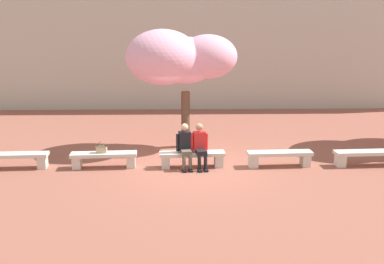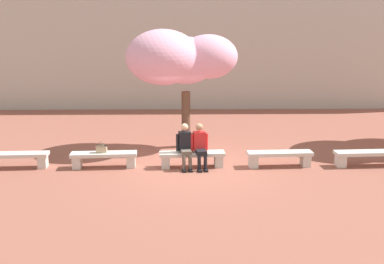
% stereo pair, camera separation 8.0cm
% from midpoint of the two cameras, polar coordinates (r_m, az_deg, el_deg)
% --- Properties ---
extents(ground_plane, '(100.00, 100.00, 0.00)m').
position_cam_midpoint_polar(ground_plane, '(13.11, -0.15, -4.46)').
color(ground_plane, '#8E5142').
extents(building_facade, '(28.00, 4.00, 7.85)m').
position_cam_midpoint_polar(building_facade, '(23.28, -0.76, 13.38)').
color(building_facade, '#B7B2A8').
rests_on(building_facade, ground).
extents(stone_bench_west_end, '(1.91, 0.52, 0.45)m').
position_cam_midpoint_polar(stone_bench_west_end, '(13.88, -21.74, -3.11)').
color(stone_bench_west_end, beige).
rests_on(stone_bench_west_end, ground).
extents(stone_bench_near_west, '(1.91, 0.52, 0.45)m').
position_cam_midpoint_polar(stone_bench_near_west, '(13.21, -11.30, -3.20)').
color(stone_bench_near_west, beige).
rests_on(stone_bench_near_west, ground).
extents(stone_bench_center, '(1.91, 0.52, 0.45)m').
position_cam_midpoint_polar(stone_bench_center, '(13.01, -0.15, -3.18)').
color(stone_bench_center, beige).
rests_on(stone_bench_center, ground).
extents(stone_bench_near_east, '(1.91, 0.52, 0.45)m').
position_cam_midpoint_polar(stone_bench_near_east, '(13.31, 10.90, -3.04)').
color(stone_bench_near_east, beige).
rests_on(stone_bench_near_east, ground).
extents(stone_bench_east_end, '(1.91, 0.52, 0.45)m').
position_cam_midpoint_polar(stone_bench_east_end, '(14.07, 21.11, -2.82)').
color(stone_bench_east_end, beige).
rests_on(stone_bench_east_end, ground).
extents(person_seated_left, '(0.50, 0.72, 1.29)m').
position_cam_midpoint_polar(person_seated_left, '(12.85, -1.04, -1.58)').
color(person_seated_left, black).
rests_on(person_seated_left, ground).
extents(person_seated_right, '(0.50, 0.73, 1.29)m').
position_cam_midpoint_polar(person_seated_right, '(12.86, 0.85, -1.57)').
color(person_seated_right, black).
rests_on(person_seated_right, ground).
extents(handbag, '(0.30, 0.15, 0.34)m').
position_cam_midpoint_polar(handbag, '(13.15, -11.60, -2.05)').
color(handbag, tan).
rests_on(handbag, stone_bench_near_west).
extents(cherry_tree_main, '(3.58, 2.38, 3.90)m').
position_cam_midpoint_polar(cherry_tree_main, '(14.58, -1.81, 9.31)').
color(cherry_tree_main, '#513828').
rests_on(cherry_tree_main, ground).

